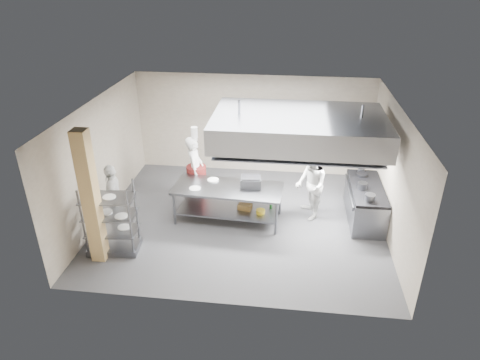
# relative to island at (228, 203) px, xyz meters

# --- Properties ---
(floor) EXTENTS (7.00, 7.00, 0.00)m
(floor) POSITION_rel_island_xyz_m (0.33, -0.04, -0.46)
(floor) COLOR #37373A
(floor) RESTS_ON ground
(ceiling) EXTENTS (7.00, 7.00, 0.00)m
(ceiling) POSITION_rel_island_xyz_m (0.33, -0.04, 2.54)
(ceiling) COLOR silver
(ceiling) RESTS_ON wall_back
(wall_back) EXTENTS (7.00, 0.00, 7.00)m
(wall_back) POSITION_rel_island_xyz_m (0.33, 2.96, 1.04)
(wall_back) COLOR gray
(wall_back) RESTS_ON ground
(wall_left) EXTENTS (0.00, 6.00, 6.00)m
(wall_left) POSITION_rel_island_xyz_m (-3.17, -0.04, 1.04)
(wall_left) COLOR gray
(wall_left) RESTS_ON ground
(wall_right) EXTENTS (0.00, 6.00, 6.00)m
(wall_right) POSITION_rel_island_xyz_m (3.83, -0.04, 1.04)
(wall_right) COLOR gray
(wall_right) RESTS_ON ground
(column) EXTENTS (0.30, 0.30, 3.00)m
(column) POSITION_rel_island_xyz_m (-2.57, -1.94, 1.04)
(column) COLOR tan
(column) RESTS_ON floor
(exhaust_hood) EXTENTS (4.00, 2.50, 0.60)m
(exhaust_hood) POSITION_rel_island_xyz_m (1.63, 0.36, 1.94)
(exhaust_hood) COLOR gray
(exhaust_hood) RESTS_ON ceiling
(hood_strip_a) EXTENTS (1.60, 0.12, 0.04)m
(hood_strip_a) POSITION_rel_island_xyz_m (0.73, 0.36, 1.62)
(hood_strip_a) COLOR white
(hood_strip_a) RESTS_ON exhaust_hood
(hood_strip_b) EXTENTS (1.60, 0.12, 0.04)m
(hood_strip_b) POSITION_rel_island_xyz_m (2.53, 0.36, 1.62)
(hood_strip_b) COLOR white
(hood_strip_b) RESTS_ON exhaust_hood
(wall_shelf) EXTENTS (1.50, 0.28, 0.04)m
(wall_shelf) POSITION_rel_island_xyz_m (2.13, 2.80, 1.04)
(wall_shelf) COLOR gray
(wall_shelf) RESTS_ON wall_back
(island) EXTENTS (2.74, 1.28, 0.91)m
(island) POSITION_rel_island_xyz_m (0.00, 0.00, 0.00)
(island) COLOR gray
(island) RESTS_ON floor
(island_worktop) EXTENTS (2.74, 1.28, 0.06)m
(island_worktop) POSITION_rel_island_xyz_m (0.00, 0.00, 0.42)
(island_worktop) COLOR gray
(island_worktop) RESTS_ON island
(island_undershelf) EXTENTS (2.52, 1.15, 0.04)m
(island_undershelf) POSITION_rel_island_xyz_m (0.00, 0.00, -0.16)
(island_undershelf) COLOR slate
(island_undershelf) RESTS_ON island
(pass_rack) EXTENTS (1.17, 0.76, 1.67)m
(pass_rack) POSITION_rel_island_xyz_m (-2.37, -1.61, 0.38)
(pass_rack) COLOR slate
(pass_rack) RESTS_ON floor
(cooking_range) EXTENTS (0.80, 2.00, 0.84)m
(cooking_range) POSITION_rel_island_xyz_m (3.41, 0.46, -0.04)
(cooking_range) COLOR gray
(cooking_range) RESTS_ON floor
(range_top) EXTENTS (0.78, 1.96, 0.06)m
(range_top) POSITION_rel_island_xyz_m (3.41, 0.46, 0.41)
(range_top) COLOR black
(range_top) RESTS_ON cooking_range
(chef_head) EXTENTS (0.51, 0.72, 1.86)m
(chef_head) POSITION_rel_island_xyz_m (-1.01, 0.86, 0.47)
(chef_head) COLOR white
(chef_head) RESTS_ON floor
(chef_line) EXTENTS (0.88, 1.02, 1.82)m
(chef_line) POSITION_rel_island_xyz_m (2.02, 0.37, 0.46)
(chef_line) COLOR white
(chef_line) RESTS_ON floor
(chef_plating) EXTENTS (0.67, 1.05, 1.67)m
(chef_plating) POSITION_rel_island_xyz_m (-2.67, -0.67, 0.38)
(chef_plating) COLOR white
(chef_plating) RESTS_ON floor
(griddle) EXTENTS (0.53, 0.42, 0.24)m
(griddle) POSITION_rel_island_xyz_m (0.55, 0.11, 0.58)
(griddle) COLOR slate
(griddle) RESTS_ON island_worktop
(wicker_basket) EXTENTS (0.37, 0.29, 0.14)m
(wicker_basket) POSITION_rel_island_xyz_m (0.42, -0.00, -0.06)
(wicker_basket) COLOR olive
(wicker_basket) RESTS_ON island_undershelf
(stockpot) EXTENTS (0.23, 0.23, 0.16)m
(stockpot) POSITION_rel_island_xyz_m (3.27, 0.34, 0.53)
(stockpot) COLOR gray
(stockpot) RESTS_ON range_top
(plate_stack) EXTENTS (0.28, 0.28, 0.05)m
(plate_stack) POSITION_rel_island_xyz_m (-2.37, -1.61, 0.08)
(plate_stack) COLOR silver
(plate_stack) RESTS_ON pass_rack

